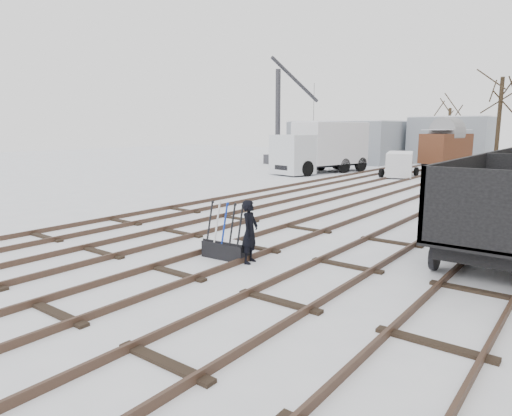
{
  "coord_description": "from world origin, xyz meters",
  "views": [
    {
      "loc": [
        7.83,
        -7.14,
        3.45
      ],
      "look_at": [
        0.16,
        2.97,
        1.2
      ],
      "focal_mm": 32.0,
      "sensor_mm": 36.0,
      "label": 1
    }
  ],
  "objects": [
    {
      "name": "box_van_wagon",
      "position": [
        -1.91,
        29.99,
        1.92
      ],
      "size": [
        3.3,
        4.75,
        3.29
      ],
      "rotation": [
        0.0,
        0.0,
        -0.26
      ],
      "color": "black",
      "rests_on": "ground"
    },
    {
      "name": "tree_far_right",
      "position": [
        1.33,
        31.59,
        3.57
      ],
      "size": [
        0.3,
        0.3,
        7.13
      ],
      "primitive_type": "cylinder",
      "color": "black",
      "rests_on": "ground"
    },
    {
      "name": "lorry",
      "position": [
        -9.39,
        23.92,
        1.99
      ],
      "size": [
        4.13,
        8.86,
        3.86
      ],
      "rotation": [
        0.0,
        0.0,
        -0.24
      ],
      "color": "black",
      "rests_on": "ground"
    },
    {
      "name": "shed_right",
      "position": [
        -4.0,
        40.0,
        2.25
      ],
      "size": [
        7.0,
        6.0,
        4.5
      ],
      "color": "gray",
      "rests_on": "ground"
    },
    {
      "name": "tracks",
      "position": [
        -0.0,
        13.67,
        0.07
      ],
      "size": [
        13.9,
        52.0,
        0.16
      ],
      "color": "black",
      "rests_on": "ground"
    },
    {
      "name": "worker",
      "position": [
        0.84,
        1.82,
        0.82
      ],
      "size": [
        0.53,
        0.67,
        1.64
      ],
      "primitive_type": "imported",
      "rotation": [
        0.0,
        0.0,
        1.82
      ],
      "color": "black",
      "rests_on": "ground"
    },
    {
      "name": "ground_frame",
      "position": [
        0.09,
        1.72,
        0.28
      ],
      "size": [
        1.32,
        0.5,
        1.49
      ],
      "rotation": [
        0.0,
        0.0,
        0.06
      ],
      "color": "black",
      "rests_on": "ground"
    },
    {
      "name": "panel_van",
      "position": [
        -3.58,
        24.72,
        0.9
      ],
      "size": [
        2.82,
        4.26,
        1.73
      ],
      "rotation": [
        0.0,
        0.0,
        0.31
      ],
      "color": "silver",
      "rests_on": "ground"
    },
    {
      "name": "tree_far_left",
      "position": [
        -4.92,
        42.0,
        2.69
      ],
      "size": [
        0.3,
        0.3,
        5.38
      ],
      "primitive_type": "cylinder",
      "color": "black",
      "rests_on": "ground"
    },
    {
      "name": "crane",
      "position": [
        -17.0,
        29.23,
        2.61
      ],
      "size": [
        2.56,
        5.91,
        9.92
      ],
      "rotation": [
        0.0,
        0.0,
        -0.37
      ],
      "color": "#2F2F35",
      "rests_on": "ground"
    },
    {
      "name": "ground",
      "position": [
        0.0,
        0.0,
        0.0
      ],
      "size": [
        120.0,
        120.0,
        0.0
      ],
      "primitive_type": "plane",
      "color": "white",
      "rests_on": "ground"
    },
    {
      "name": "freight_wagon_a",
      "position": [
        6.0,
        6.13,
        1.0
      ],
      "size": [
        2.57,
        6.42,
        2.62
      ],
      "color": "black",
      "rests_on": "ground"
    },
    {
      "name": "shed_left",
      "position": [
        -13.0,
        36.0,
        2.05
      ],
      "size": [
        10.0,
        8.0,
        4.1
      ],
      "color": "gray",
      "rests_on": "ground"
    }
  ]
}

